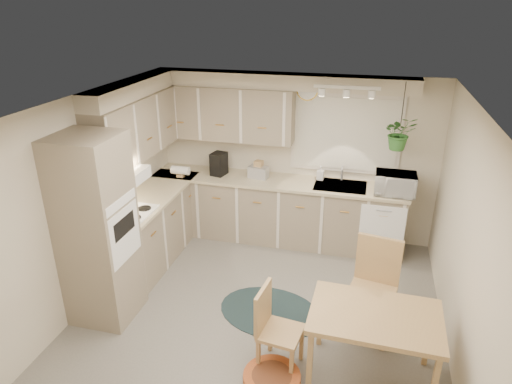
{
  "coord_description": "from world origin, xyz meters",
  "views": [
    {
      "loc": [
        1.02,
        -4.1,
        3.34
      ],
      "look_at": [
        -0.18,
        0.55,
        1.27
      ],
      "focal_mm": 32.0,
      "sensor_mm": 36.0,
      "label": 1
    }
  ],
  "objects_px": {
    "pet_bed": "(272,380)",
    "microwave": "(395,181)",
    "chair_left": "(281,330)",
    "braided_rug": "(270,311)",
    "dining_table": "(372,347)",
    "chair_back": "(372,291)"
  },
  "relations": [
    {
      "from": "chair_left",
      "to": "braided_rug",
      "type": "xyz_separation_m",
      "value": [
        -0.28,
        0.78,
        -0.43
      ]
    },
    {
      "from": "chair_left",
      "to": "dining_table",
      "type": "bearing_deg",
      "value": 101.68
    },
    {
      "from": "dining_table",
      "to": "chair_left",
      "type": "xyz_separation_m",
      "value": [
        -0.84,
        -0.07,
        0.06
      ]
    },
    {
      "from": "braided_rug",
      "to": "microwave",
      "type": "height_order",
      "value": "microwave"
    },
    {
      "from": "braided_rug",
      "to": "pet_bed",
      "type": "xyz_separation_m",
      "value": [
        0.25,
        -1.04,
        0.06
      ]
    },
    {
      "from": "dining_table",
      "to": "microwave",
      "type": "distance_m",
      "value": 2.46
    },
    {
      "from": "microwave",
      "to": "chair_back",
      "type": "bearing_deg",
      "value": -96.75
    },
    {
      "from": "chair_left",
      "to": "chair_back",
      "type": "xyz_separation_m",
      "value": [
        0.81,
        0.71,
        0.1
      ]
    },
    {
      "from": "braided_rug",
      "to": "microwave",
      "type": "distance_m",
      "value": 2.35
    },
    {
      "from": "chair_left",
      "to": "chair_back",
      "type": "distance_m",
      "value": 1.09
    },
    {
      "from": "dining_table",
      "to": "microwave",
      "type": "height_order",
      "value": "microwave"
    },
    {
      "from": "microwave",
      "to": "chair_left",
      "type": "bearing_deg",
      "value": -112.74
    },
    {
      "from": "pet_bed",
      "to": "microwave",
      "type": "relative_size",
      "value": 1.03
    },
    {
      "from": "braided_rug",
      "to": "pet_bed",
      "type": "height_order",
      "value": "pet_bed"
    },
    {
      "from": "chair_left",
      "to": "microwave",
      "type": "xyz_separation_m",
      "value": [
        1.02,
        2.4,
        0.69
      ]
    },
    {
      "from": "chair_left",
      "to": "braided_rug",
      "type": "relative_size",
      "value": 0.72
    },
    {
      "from": "chair_back",
      "to": "pet_bed",
      "type": "distance_m",
      "value": 1.37
    },
    {
      "from": "chair_left",
      "to": "braided_rug",
      "type": "bearing_deg",
      "value": -153.2
    },
    {
      "from": "pet_bed",
      "to": "microwave",
      "type": "xyz_separation_m",
      "value": [
        1.04,
        2.66,
        1.05
      ]
    },
    {
      "from": "dining_table",
      "to": "chair_back",
      "type": "bearing_deg",
      "value": 92.77
    },
    {
      "from": "chair_back",
      "to": "chair_left",
      "type": "bearing_deg",
      "value": 52.07
    },
    {
      "from": "braided_rug",
      "to": "pet_bed",
      "type": "distance_m",
      "value": 1.08
    }
  ]
}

